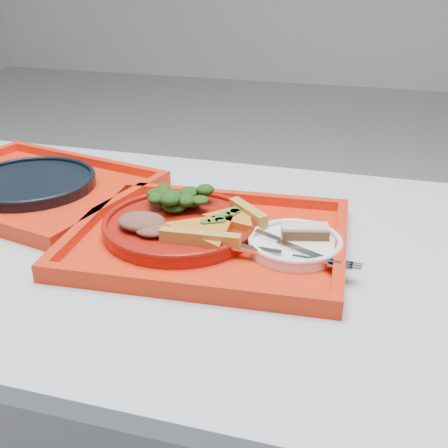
{
  "coord_description": "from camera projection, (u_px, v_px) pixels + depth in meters",
  "views": [
    {
      "loc": [
        0.28,
        -0.8,
        1.19
      ],
      "look_at": [
        0.04,
        0.02,
        0.78
      ],
      "focal_mm": 45.0,
      "sensor_mm": 36.0,
      "label": 1
    }
  ],
  "objects": [
    {
      "name": "knife",
      "position": [
        287.0,
        244.0,
        0.88
      ],
      "size": [
        0.17,
        0.1,
        0.01
      ],
      "primitive_type": "cube",
      "rotation": [
        0.0,
        0.0,
        -0.46
      ],
      "color": "silver",
      "rests_on": "side_plate"
    },
    {
      "name": "pizza_slice_b",
      "position": [
        234.0,
        215.0,
        0.95
      ],
      "size": [
        0.15,
        0.15,
        0.02
      ],
      "primitive_type": null,
      "rotation": [
        0.0,
        0.0,
        3.96
      ],
      "color": "gold",
      "rests_on": "dinner_plate"
    },
    {
      "name": "side_plate",
      "position": [
        295.0,
        246.0,
        0.9
      ],
      "size": [
        0.15,
        0.15,
        0.01
      ],
      "primitive_type": "cylinder",
      "color": "white",
      "rests_on": "tray_main"
    },
    {
      "name": "navy_plate",
      "position": [
        31.0,
        184.0,
        1.14
      ],
      "size": [
        0.26,
        0.26,
        0.02
      ],
      "primitive_type": "cylinder",
      "color": "black",
      "rests_on": "tray_far"
    },
    {
      "name": "tray_far",
      "position": [
        32.0,
        190.0,
        1.15
      ],
      "size": [
        0.52,
        0.44,
        0.01
      ],
      "primitive_type": "cube",
      "rotation": [
        0.0,
        0.0,
        -0.22
      ],
      "color": "red",
      "rests_on": "table"
    },
    {
      "name": "table",
      "position": [
        198.0,
        278.0,
        0.99
      ],
      "size": [
        1.6,
        0.8,
        0.75
      ],
      "color": "#9EA9B1",
      "rests_on": "ground"
    },
    {
      "name": "dinner_plate",
      "position": [
        180.0,
        227.0,
        0.96
      ],
      "size": [
        0.26,
        0.26,
        0.02
      ],
      "primitive_type": "cylinder",
      "color": "maroon",
      "rests_on": "tray_main"
    },
    {
      "name": "salad_heap",
      "position": [
        178.0,
        195.0,
        1.0
      ],
      "size": [
        0.1,
        0.09,
        0.05
      ],
      "primitive_type": "ellipsoid",
      "color": "black",
      "rests_on": "dinner_plate"
    },
    {
      "name": "fork",
      "position": [
        291.0,
        255.0,
        0.85
      ],
      "size": [
        0.19,
        0.03,
        0.01
      ],
      "primitive_type": "cube",
      "rotation": [
        0.0,
        0.0,
        -0.04
      ],
      "color": "silver",
      "rests_on": "side_plate"
    },
    {
      "name": "meat_portion",
      "position": [
        142.0,
        222.0,
        0.93
      ],
      "size": [
        0.08,
        0.06,
        0.02
      ],
      "primitive_type": "ellipsoid",
      "color": "brown",
      "rests_on": "dinner_plate"
    },
    {
      "name": "dessert_bar",
      "position": [
        305.0,
        231.0,
        0.91
      ],
      "size": [
        0.08,
        0.05,
        0.02
      ],
      "rotation": [
        0.0,
        0.0,
        0.26
      ],
      "color": "#4F2A1A",
      "rests_on": "side_plate"
    },
    {
      "name": "tray_main",
      "position": [
        209.0,
        241.0,
        0.94
      ],
      "size": [
        0.47,
        0.38,
        0.01
      ],
      "primitive_type": "cube",
      "rotation": [
        0.0,
        0.0,
        0.07
      ],
      "color": "red",
      "rests_on": "table"
    },
    {
      "name": "pizza_slice_a",
      "position": [
        206.0,
        228.0,
        0.91
      ],
      "size": [
        0.14,
        0.15,
        0.02
      ],
      "primitive_type": null,
      "rotation": [
        0.0,
        0.0,
        1.64
      ],
      "color": "gold",
      "rests_on": "dinner_plate"
    }
  ]
}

